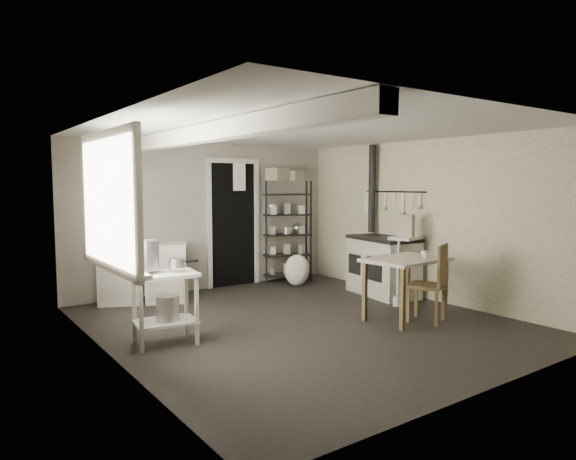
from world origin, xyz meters
TOP-DOWN VIEW (x-y plane):
  - floor at (0.00, 0.00)m, footprint 5.00×5.00m
  - ceiling at (0.00, 0.00)m, footprint 5.00×5.00m
  - wall_back at (0.00, 2.50)m, footprint 4.50×0.02m
  - wall_front at (0.00, -2.50)m, footprint 4.50×0.02m
  - wall_left at (-2.25, 0.00)m, footprint 0.02×5.00m
  - wall_right at (2.25, 0.00)m, footprint 0.02×5.00m
  - window at (-2.22, 0.20)m, footprint 0.12×1.76m
  - doorway at (0.45, 2.47)m, footprint 0.96×0.10m
  - ceiling_beam at (-1.20, 0.00)m, footprint 0.18×5.00m
  - wallpaper_panel at (2.24, 0.00)m, footprint 0.01×5.00m
  - utensil_rail at (2.19, 0.60)m, footprint 0.06×1.20m
  - prep_table at (-1.66, 0.18)m, footprint 0.72×0.56m
  - stockpot at (-1.83, 0.28)m, footprint 0.36×0.36m
  - saucepan at (-1.53, 0.14)m, footprint 0.19×0.19m
  - bucket at (-1.64, 0.15)m, footprint 0.31×0.31m
  - base_cabinets at (-1.17, 2.18)m, footprint 1.37×1.02m
  - mixing_bowl at (-1.11, 2.11)m, footprint 0.38×0.38m
  - counter_cup at (-1.56, 2.06)m, footprint 0.13×0.13m
  - shelf_rack at (1.40, 2.31)m, footprint 0.87×0.59m
  - shelf_jar at (1.10, 2.27)m, footprint 0.10×0.11m
  - storage_box_a at (1.21, 2.30)m, footprint 0.36×0.33m
  - storage_box_b at (1.53, 2.27)m, footprint 0.31×0.30m
  - stove at (1.92, 0.54)m, footprint 0.77×1.19m
  - stovepipe at (2.11, 0.99)m, footprint 0.13×0.13m
  - side_ledge at (1.95, 0.09)m, footprint 0.67×0.47m
  - oats_box at (1.85, 0.03)m, footprint 0.20×0.24m
  - work_table at (1.13, -0.61)m, footprint 1.06×0.79m
  - table_cup at (1.33, -0.73)m, footprint 0.11×0.11m
  - chair at (1.25, -0.83)m, footprint 0.53×0.54m
  - flour_sack at (1.28, 1.84)m, footprint 0.50×0.45m
  - floor_crock at (1.56, -0.09)m, footprint 0.13×0.13m

SIDE VIEW (x-z plane):
  - floor at x=0.00m, z-range 0.00..0.00m
  - floor_crock at x=1.56m, z-range 0.01..0.14m
  - flour_sack at x=1.28m, z-range -0.02..0.50m
  - work_table at x=1.13m, z-range 0.00..0.76m
  - bucket at x=-1.64m, z-range 0.26..0.51m
  - prep_table at x=-1.66m, z-range 0.02..0.78m
  - side_ledge at x=1.95m, z-range -0.03..0.89m
  - stove at x=1.92m, z-range 0.00..0.88m
  - base_cabinets at x=-1.17m, z-range 0.05..0.87m
  - chair at x=1.25m, z-range 0.01..0.96m
  - table_cup at x=1.33m, z-range 0.76..0.84m
  - saucepan at x=-1.53m, z-range 0.80..0.90m
  - stockpot at x=-1.83m, z-range 0.79..1.09m
  - shelf_rack at x=1.40m, z-range 0.09..1.81m
  - mixing_bowl at x=-1.11m, z-range 0.92..0.99m
  - counter_cup at x=-1.56m, z-range 0.92..1.01m
  - doorway at x=0.45m, z-range -0.04..2.04m
  - oats_box at x=1.85m, z-range 0.85..1.17m
  - wall_back at x=0.00m, z-range 0.00..2.30m
  - wall_front at x=0.00m, z-range 0.00..2.30m
  - wall_left at x=-2.25m, z-range 0.00..2.30m
  - wall_right at x=2.25m, z-range 0.00..2.30m
  - wallpaper_panel at x=2.24m, z-range 0.00..2.30m
  - shelf_jar at x=1.10m, z-range 1.27..1.47m
  - window at x=-2.22m, z-range 0.86..2.14m
  - utensil_rail at x=2.19m, z-range 1.33..1.77m
  - stovepipe at x=2.11m, z-range 0.85..2.33m
  - storage_box_b at x=1.53m, z-range 1.91..2.07m
  - storage_box_a at x=1.21m, z-range 1.90..2.12m
  - ceiling_beam at x=-1.20m, z-range 2.11..2.29m
  - ceiling at x=0.00m, z-range 2.30..2.30m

